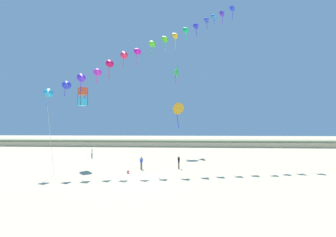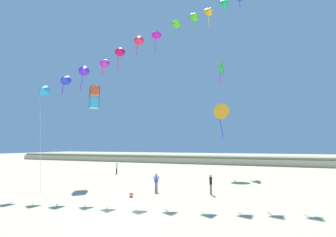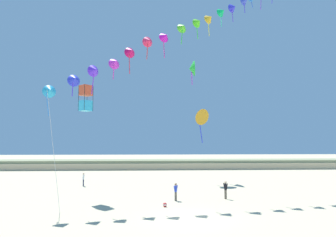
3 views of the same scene
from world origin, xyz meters
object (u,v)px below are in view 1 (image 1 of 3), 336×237
object	(u,v)px
person_near_left	(179,161)
large_kite_mid_trail	(83,97)
large_kite_high_solo	(176,72)
large_kite_low_lead	(177,108)
beach_ball	(128,172)
person_near_right	(92,153)
person_mid_center	(141,162)

from	to	relation	value
person_near_left	large_kite_mid_trail	distance (m)	16.92
person_near_left	large_kite_high_solo	world-z (taller)	large_kite_high_solo
large_kite_mid_trail	large_kite_high_solo	bearing A→B (deg)	49.84
large_kite_low_lead	beach_ball	world-z (taller)	large_kite_low_lead
person_near_right	large_kite_high_solo	distance (m)	23.56
large_kite_high_solo	beach_ball	distance (m)	27.25
large_kite_mid_trail	large_kite_high_solo	distance (m)	21.81
person_near_left	large_kite_high_solo	size ratio (longest dim) A/B	0.45
person_mid_center	large_kite_low_lead	xyz separation A→B (m)	(4.58, 12.67, 8.27)
person_near_left	person_mid_center	bearing A→B (deg)	-172.90
person_near_left	beach_ball	size ratio (longest dim) A/B	4.87
person_mid_center	large_kite_high_solo	distance (m)	24.60
person_near_right	person_mid_center	xyz separation A→B (m)	(11.02, -10.30, -0.02)
large_kite_low_lead	beach_ball	size ratio (longest dim) A/B	13.63
person_mid_center	large_kite_low_lead	world-z (taller)	large_kite_low_lead
person_near_left	person_near_right	world-z (taller)	person_near_left
beach_ball	large_kite_mid_trail	bearing A→B (deg)	149.43
person_near_right	large_kite_mid_trail	world-z (taller)	large_kite_mid_trail
person_mid_center	large_kite_low_lead	distance (m)	15.81
large_kite_high_solo	beach_ball	world-z (taller)	large_kite_high_solo
person_near_right	person_mid_center	distance (m)	15.08
large_kite_mid_trail	beach_ball	bearing A→B (deg)	-30.57
person_near_left	large_kite_low_lead	xyz separation A→B (m)	(-0.42, 12.04, 8.21)
person_near_right	beach_ball	size ratio (longest dim) A/B	4.71
person_near_left	person_near_right	bearing A→B (deg)	148.86
person_near_left	beach_ball	bearing A→B (deg)	-152.27
large_kite_high_solo	large_kite_mid_trail	bearing A→B (deg)	-130.16
person_near_left	person_mid_center	size ratio (longest dim) A/B	1.06
person_near_left	large_kite_low_lead	bearing A→B (deg)	92.01
large_kite_low_lead	beach_ball	distance (m)	18.67
large_kite_high_solo	beach_ball	bearing A→B (deg)	-104.42
person_near_right	person_mid_center	world-z (taller)	person_near_right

